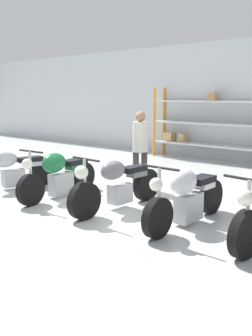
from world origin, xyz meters
TOP-DOWN VIEW (x-y plane):
  - ground_plane at (0.00, 0.00)m, footprint 30.00×30.00m
  - shelving_rack at (-1.05, 5.79)m, footprint 4.33×0.63m
  - motorcycle_silver at (-2.66, -0.25)m, footprint 0.76×2.04m
  - motorcycle_green at (-1.39, 0.01)m, footprint 0.60×2.03m
  - motorcycle_grey at (0.01, 0.14)m, footprint 0.61×2.16m
  - motorcycle_white at (1.36, 0.23)m, footprint 0.60×2.09m
  - person_near_rack at (-0.62, 1.61)m, footprint 0.45×0.45m

SIDE VIEW (x-z plane):
  - ground_plane at x=0.00m, z-range 0.00..0.00m
  - motorcycle_silver at x=-2.66m, z-range -0.06..0.89m
  - motorcycle_grey at x=0.01m, z-range -0.05..0.95m
  - motorcycle_white at x=1.36m, z-range -0.05..0.96m
  - motorcycle_green at x=-1.39m, z-range -0.04..0.97m
  - person_near_rack at x=-0.62m, z-range 0.14..1.79m
  - shelving_rack at x=-1.05m, z-range -0.01..2.22m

